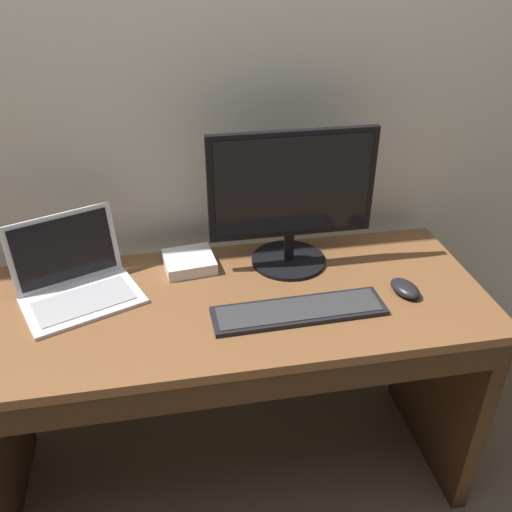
{
  "coord_description": "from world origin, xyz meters",
  "views": [
    {
      "loc": [
        -0.15,
        -1.31,
        1.73
      ],
      "look_at": [
        0.09,
        0.0,
        0.92
      ],
      "focal_mm": 38.65,
      "sensor_mm": 36.0,
      "label": 1
    }
  ],
  "objects_px": {
    "computer_mouse": "(405,288)",
    "external_drive_box": "(189,262)",
    "external_monitor": "(292,197)",
    "laptop_silver": "(74,277)",
    "wired_keyboard": "(299,311)"
  },
  "relations": [
    {
      "from": "computer_mouse",
      "to": "external_drive_box",
      "type": "bearing_deg",
      "value": 140.18
    },
    {
      "from": "external_monitor",
      "to": "external_drive_box",
      "type": "height_order",
      "value": "external_monitor"
    },
    {
      "from": "laptop_silver",
      "to": "external_drive_box",
      "type": "height_order",
      "value": "laptop_silver"
    },
    {
      "from": "external_monitor",
      "to": "wired_keyboard",
      "type": "xyz_separation_m",
      "value": [
        -0.03,
        -0.27,
        -0.23
      ]
    },
    {
      "from": "laptop_silver",
      "to": "wired_keyboard",
      "type": "distance_m",
      "value": 0.67
    },
    {
      "from": "external_monitor",
      "to": "computer_mouse",
      "type": "xyz_separation_m",
      "value": [
        0.3,
        -0.23,
        -0.22
      ]
    },
    {
      "from": "external_drive_box",
      "to": "external_monitor",
      "type": "bearing_deg",
      "value": -6.32
    },
    {
      "from": "computer_mouse",
      "to": "external_drive_box",
      "type": "distance_m",
      "value": 0.67
    },
    {
      "from": "external_monitor",
      "to": "external_drive_box",
      "type": "distance_m",
      "value": 0.39
    },
    {
      "from": "laptop_silver",
      "to": "computer_mouse",
      "type": "distance_m",
      "value": 0.98
    },
    {
      "from": "external_monitor",
      "to": "computer_mouse",
      "type": "relative_size",
      "value": 4.74
    },
    {
      "from": "external_monitor",
      "to": "computer_mouse",
      "type": "bearing_deg",
      "value": -37.21
    },
    {
      "from": "laptop_silver",
      "to": "computer_mouse",
      "type": "relative_size",
      "value": 3.64
    },
    {
      "from": "external_monitor",
      "to": "computer_mouse",
      "type": "height_order",
      "value": "external_monitor"
    },
    {
      "from": "computer_mouse",
      "to": "external_drive_box",
      "type": "relative_size",
      "value": 0.7
    }
  ]
}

